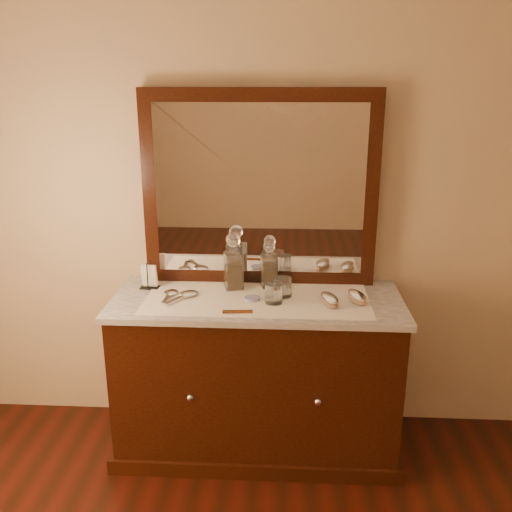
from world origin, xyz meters
The scene contains 19 objects.
room_shell centered at (0.00, 0.00, 1.40)m, with size 8.50×9.00×2.80m.
dresser_cabinet centered at (0.00, 1.96, 0.41)m, with size 1.40×0.55×0.82m, color black.
dresser_plinth centered at (0.00, 1.96, 0.04)m, with size 1.46×0.59×0.08m, color black.
knob_left centered at (-0.30, 1.67, 0.45)m, with size 0.04×0.04×0.04m, color silver.
knob_right centered at (0.30, 1.67, 0.45)m, with size 0.04×0.04×0.04m, color silver.
marble_top centered at (0.00, 1.96, 0.83)m, with size 1.44×0.59×0.03m, color white.
mirror_frame centered at (0.00, 2.20, 1.35)m, with size 1.20×0.08×1.00m, color black.
mirror_glass centered at (0.00, 2.17, 1.35)m, with size 1.06×0.01×0.86m, color white.
lace_runner centered at (0.00, 1.94, 0.85)m, with size 1.10×0.45×0.00m, color white.
pin_dish centered at (-0.02, 1.92, 0.86)m, with size 0.08×0.08×0.01m, color silver.
comb centered at (-0.08, 1.76, 0.86)m, with size 0.14×0.03×0.01m, color brown.
napkin_rack centered at (-0.56, 2.06, 0.91)m, with size 0.10×0.07×0.14m.
decanter_left centered at (-0.13, 2.08, 0.97)m, with size 0.11×0.11×0.30m.
decanter_right centered at (0.05, 2.11, 0.95)m, with size 0.09×0.09×0.25m.
brush_near centered at (0.35, 1.89, 0.88)m, with size 0.11×0.17×0.04m.
brush_far centered at (0.49, 1.93, 0.88)m, with size 0.11×0.17×0.04m.
hand_mirror_outer centered at (-0.44, 1.96, 0.86)m, with size 0.08×0.19×0.02m.
hand_mirror_inner centered at (-0.35, 1.94, 0.86)m, with size 0.16×0.21×0.02m.
tumblers centered at (0.11, 1.93, 0.90)m, with size 0.13×0.17×0.10m.
Camera 1 is at (0.14, -0.56, 1.86)m, focal length 38.28 mm.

